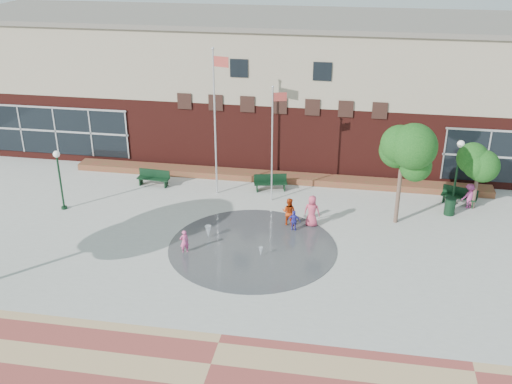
% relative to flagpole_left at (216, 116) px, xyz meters
% --- Properties ---
extents(ground, '(120.00, 120.00, 0.00)m').
position_rel_flagpole_left_xyz_m(ground, '(3.20, -9.06, -4.83)').
color(ground, '#666056').
rests_on(ground, ground).
extents(plaza_concrete, '(46.00, 18.00, 0.01)m').
position_rel_flagpole_left_xyz_m(plaza_concrete, '(3.20, -5.06, -4.83)').
color(plaza_concrete, '#A8A8A0').
rests_on(plaza_concrete, ground).
extents(splash_pad, '(8.40, 8.40, 0.01)m').
position_rel_flagpole_left_xyz_m(splash_pad, '(3.20, -6.06, -4.83)').
color(splash_pad, '#383A3D').
rests_on(splash_pad, ground).
extents(library_building, '(44.40, 10.40, 9.20)m').
position_rel_flagpole_left_xyz_m(library_building, '(3.20, 8.42, -0.19)').
color(library_building, '#471712').
rests_on(library_building, ground).
extents(flower_bed, '(26.00, 1.20, 0.40)m').
position_rel_flagpole_left_xyz_m(flower_bed, '(3.20, 2.54, -4.83)').
color(flower_bed, '#A91E2B').
rests_on(flower_bed, ground).
extents(flagpole_left, '(0.99, 0.34, 8.67)m').
position_rel_flagpole_left_xyz_m(flagpole_left, '(0.00, 0.00, 0.00)').
color(flagpole_left, silver).
rests_on(flagpole_left, ground).
extents(flagpole_right, '(0.82, 0.28, 6.82)m').
position_rel_flagpole_left_xyz_m(flagpole_right, '(3.35, -0.43, -1.02)').
color(flagpole_right, silver).
rests_on(flagpole_right, ground).
extents(lamp_left, '(0.37, 0.37, 3.50)m').
position_rel_flagpole_left_xyz_m(lamp_left, '(-8.08, -3.55, -2.65)').
color(lamp_left, black).
rests_on(lamp_left, ground).
extents(lamp_right, '(0.41, 0.41, 3.89)m').
position_rel_flagpole_left_xyz_m(lamp_right, '(13.62, 0.80, -2.41)').
color(lamp_right, black).
rests_on(lamp_right, ground).
extents(bench_left, '(2.02, 0.69, 1.00)m').
position_rel_flagpole_left_xyz_m(bench_left, '(-4.13, 0.43, -4.51)').
color(bench_left, black).
rests_on(bench_left, ground).
extents(bench_mid, '(2.06, 1.01, 1.00)m').
position_rel_flagpole_left_xyz_m(bench_mid, '(3.05, 0.93, -4.51)').
color(bench_mid, black).
rests_on(bench_mid, ground).
extents(bench_right, '(2.04, 1.15, 0.99)m').
position_rel_flagpole_left_xyz_m(bench_right, '(13.96, 0.87, -4.51)').
color(bench_right, black).
rests_on(bench_right, ground).
extents(trash_can, '(0.62, 0.62, 1.02)m').
position_rel_flagpole_left_xyz_m(trash_can, '(13.29, -0.58, -4.31)').
color(trash_can, black).
rests_on(trash_can, ground).
extents(tree_mid, '(3.19, 3.19, 5.38)m').
position_rel_flagpole_left_xyz_m(tree_mid, '(10.33, -2.04, -0.91)').
color(tree_mid, '#4E382E').
rests_on(tree_mid, ground).
extents(tree_small_right, '(2.38, 2.38, 4.07)m').
position_rel_flagpole_left_xyz_m(tree_small_right, '(14.70, 0.47, -1.86)').
color(tree_small_right, '#4E382E').
rests_on(tree_small_right, ground).
extents(water_jet_a, '(0.33, 0.33, 0.65)m').
position_rel_flagpole_left_xyz_m(water_jet_a, '(0.78, -5.47, -4.83)').
color(water_jet_a, white).
rests_on(water_jet_a, ground).
extents(water_jet_b, '(0.21, 0.21, 0.47)m').
position_rel_flagpole_left_xyz_m(water_jet_b, '(3.74, -6.85, -4.83)').
color(water_jet_b, white).
rests_on(water_jet_b, ground).
extents(child_splash, '(0.53, 0.48, 1.22)m').
position_rel_flagpole_left_xyz_m(child_splash, '(0.00, -7.11, -4.22)').
color(child_splash, '#E64F8E').
rests_on(child_splash, ground).
extents(adult_red, '(0.87, 0.75, 1.56)m').
position_rel_flagpole_left_xyz_m(adult_red, '(4.67, -3.32, -4.05)').
color(adult_red, '#C0390E').
rests_on(adult_red, ground).
extents(adult_pink, '(0.91, 0.65, 1.74)m').
position_rel_flagpole_left_xyz_m(adult_pink, '(5.88, -3.21, -3.96)').
color(adult_pink, '#D74664').
rests_on(adult_pink, ground).
extents(child_blue, '(0.70, 0.34, 1.15)m').
position_rel_flagpole_left_xyz_m(child_blue, '(5.02, -3.93, -4.25)').
color(child_blue, '#3634AE').
rests_on(child_blue, ground).
extents(person_bench, '(1.09, 0.90, 1.47)m').
position_rel_flagpole_left_xyz_m(person_bench, '(14.44, 0.50, -4.09)').
color(person_bench, '#CE4596').
rests_on(person_bench, ground).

